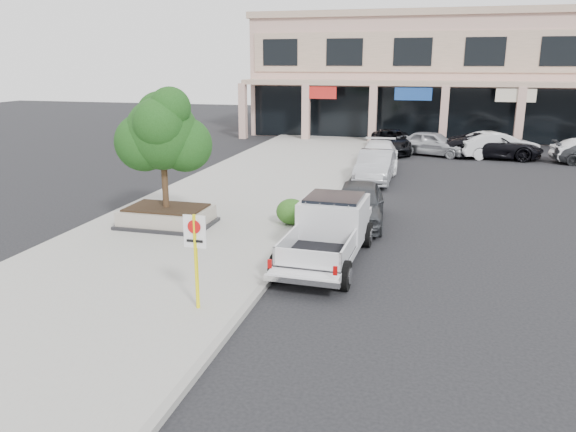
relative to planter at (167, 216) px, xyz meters
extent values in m
plane|color=black|center=(6.52, -3.10, -0.48)|extent=(120.00, 120.00, 0.00)
cube|color=gray|center=(1.02, 2.90, -0.40)|extent=(8.00, 52.00, 0.15)
cube|color=gray|center=(4.97, 2.90, -0.40)|extent=(0.20, 52.00, 0.15)
cube|color=#C9998D|center=(14.52, 30.90, 4.02)|extent=(40.00, 10.00, 9.00)
cube|color=tan|center=(14.52, 30.90, 8.77)|extent=(40.40, 10.40, 0.50)
cube|color=tan|center=(14.52, 24.80, 3.82)|extent=(40.00, 2.20, 0.35)
cube|color=#C9998D|center=(-5.48, 23.95, 1.62)|extent=(0.55, 0.55, 4.20)
cube|color=black|center=(14.52, 25.85, 1.52)|extent=(39.20, 0.08, 3.90)
cube|color=black|center=(0.00, 0.00, -0.27)|extent=(3.20, 2.20, 0.12)
cube|color=gray|center=(0.00, 0.00, 0.04)|extent=(3.00, 2.00, 0.50)
cube|color=black|center=(0.00, 0.00, 0.32)|extent=(2.70, 1.70, 0.06)
cylinder|color=#301D13|center=(0.00, 0.00, 1.45)|extent=(0.22, 0.22, 2.20)
sphere|color=#13350E|center=(0.00, 0.00, 2.95)|extent=(2.50, 2.50, 2.50)
sphere|color=#13350E|center=(0.70, 0.30, 2.55)|extent=(1.90, 1.90, 1.90)
sphere|color=#13350E|center=(-0.30, 0.50, 3.55)|extent=(1.60, 1.60, 1.60)
cylinder|color=#FFED0D|center=(3.91, -6.20, 0.82)|extent=(0.09, 0.09, 2.30)
cube|color=white|center=(3.91, -6.20, 1.57)|extent=(0.55, 0.03, 0.78)
cylinder|color=red|center=(3.91, -6.23, 1.69)|extent=(0.32, 0.01, 0.32)
ellipsoid|color=#204814|center=(4.28, 1.25, 0.14)|extent=(1.10, 0.99, 0.93)
imported|color=#313336|center=(6.52, 2.46, 0.30)|extent=(2.23, 4.70, 1.55)
imported|color=#A7A9AF|center=(6.29, 10.18, 0.30)|extent=(1.69, 4.72, 1.55)
imported|color=white|center=(6.07, 13.69, 0.28)|extent=(2.47, 5.35, 1.51)
imported|color=black|center=(6.21, 19.68, 0.28)|extent=(3.11, 5.68, 1.51)
imported|color=#ADAFB6|center=(8.90, 19.32, 0.30)|extent=(4.89, 3.23, 1.55)
imported|color=silver|center=(12.83, 19.27, 0.33)|extent=(5.17, 3.24, 1.61)
imported|color=black|center=(12.62, 19.22, 0.31)|extent=(5.80, 2.89, 1.58)
imported|color=#AAACB2|center=(12.94, 20.46, 0.29)|extent=(4.85, 3.08, 1.54)
camera|label=1|loc=(9.14, -17.56, 5.35)|focal=35.00mm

